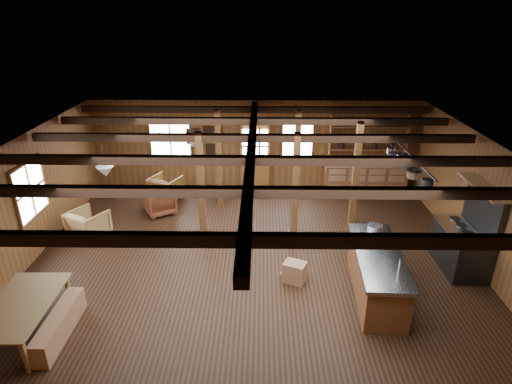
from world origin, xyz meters
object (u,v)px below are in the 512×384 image
armchair_a (160,202)px  armchair_b (166,188)px  dining_table (26,320)px  commercial_range (464,241)px  armchair_c (89,224)px  kitchen_island (377,274)px

armchair_a → armchair_b: 0.87m
dining_table → armchair_a: size_ratio=2.45×
dining_table → commercial_range: bearing=-76.0°
armchair_b → armchair_c: armchair_b is taller
kitchen_island → armchair_a: bearing=148.7°
kitchen_island → dining_table: size_ratio=1.34×
kitchen_island → armchair_a: (-5.15, 3.60, -0.12)m
armchair_a → kitchen_island: bearing=114.4°
kitchen_island → commercial_range: commercial_range is taller
armchair_b → kitchen_island: bearing=162.8°
commercial_range → kitchen_island: bearing=-154.3°
commercial_range → armchair_c: (-8.74, 1.16, -0.26)m
dining_table → armchair_a: armchair_a is taller
armchair_c → armchair_b: bearing=-93.2°
commercial_range → armchair_b: bearing=154.7°
commercial_range → armchair_a: 7.73m
armchair_b → armchair_c: 2.71m
dining_table → armchair_c: (-0.19, 3.46, 0.04)m
armchair_a → armchair_c: 2.03m
kitchen_island → armchair_a: kitchen_island is taller
armchair_a → armchair_c: bearing=13.6°
commercial_range → armchair_a: size_ratio=2.52×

